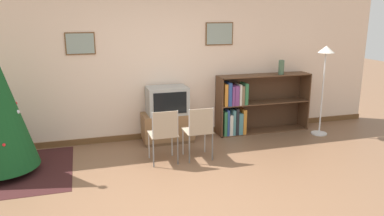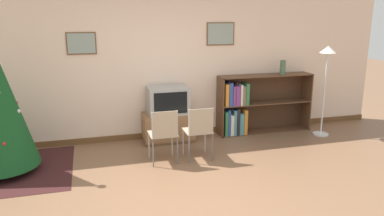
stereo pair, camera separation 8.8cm
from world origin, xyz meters
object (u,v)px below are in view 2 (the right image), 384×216
(folding_chair_left, at_px, (164,133))
(standing_lamp, at_px, (327,67))
(bookshelf, at_px, (248,106))
(tv_console, at_px, (168,127))
(vase, at_px, (283,67))
(folding_chair_right, at_px, (199,130))
(television, at_px, (168,100))

(folding_chair_left, relative_size, standing_lamp, 0.51)
(bookshelf, distance_m, standing_lamp, 1.51)
(tv_console, relative_size, standing_lamp, 0.53)
(vase, xyz_separation_m, standing_lamp, (0.61, -0.42, 0.03))
(bookshelf, height_order, standing_lamp, standing_lamp)
(standing_lamp, bearing_deg, folding_chair_left, -170.04)
(folding_chair_right, distance_m, vase, 2.22)
(bookshelf, bearing_deg, vase, -4.80)
(television, distance_m, folding_chair_right, 1.01)
(tv_console, relative_size, folding_chair_right, 1.05)
(television, height_order, bookshelf, bookshelf)
(tv_console, height_order, bookshelf, bookshelf)
(folding_chair_left, height_order, vase, vase)
(vase, distance_m, standing_lamp, 0.75)
(television, bearing_deg, vase, 0.27)
(folding_chair_left, xyz_separation_m, folding_chair_right, (0.54, 0.00, 0.00))
(bookshelf, xyz_separation_m, standing_lamp, (1.24, -0.48, 0.73))
(television, xyz_separation_m, standing_lamp, (2.75, -0.41, 0.51))
(tv_console, bearing_deg, vase, 0.20)
(standing_lamp, bearing_deg, bookshelf, 158.95)
(vase, bearing_deg, folding_chair_right, -152.95)
(folding_chair_left, bearing_deg, bookshelf, 29.46)
(folding_chair_right, relative_size, vase, 3.13)
(standing_lamp, bearing_deg, vase, 145.37)
(television, height_order, folding_chair_right, television)
(tv_console, height_order, standing_lamp, standing_lamp)
(folding_chair_right, height_order, vase, vase)
(television, relative_size, folding_chair_right, 0.83)
(television, bearing_deg, folding_chair_right, -74.14)
(tv_console, xyz_separation_m, folding_chair_left, (-0.27, -0.95, 0.22))
(television, xyz_separation_m, folding_chair_left, (-0.27, -0.94, -0.26))
(television, relative_size, folding_chair_left, 0.83)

